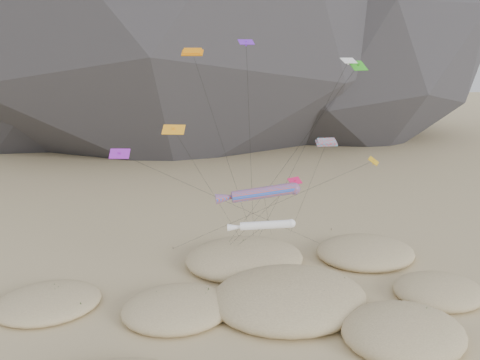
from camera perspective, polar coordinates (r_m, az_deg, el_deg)
name	(u,v)px	position (r m, az deg, el deg)	size (l,w,h in m)	color
ground	(292,334)	(46.93, 6.33, -18.20)	(500.00, 500.00, 0.00)	#CCB789
dunes	(269,306)	(49.77, 3.50, -15.09)	(51.91, 38.04, 3.75)	#CCB789
dune_grass	(277,305)	(49.69, 4.51, -14.94)	(42.54, 30.42, 1.55)	black
kite_stakes	(253,241)	(66.63, 1.58, -7.47)	(24.04, 7.89, 0.30)	#3F2D1E
rainbow_tube_kite	(260,193)	(48.42, 2.49, -1.60)	(11.46, 17.89, 12.80)	#ED4A18
white_tube_kite	(263,225)	(48.26, 2.79, -5.54)	(6.87, 15.27, 9.41)	white
orange_parafoil	(194,56)	(51.74, -5.65, 14.78)	(11.42, 15.46, 26.37)	orange
multi_parafoil	(326,144)	(50.58, 10.43, 4.35)	(3.44, 16.93, 17.15)	red
delta_kites	(273,118)	(51.49, 4.01, 7.58)	(29.44, 19.15, 27.21)	orange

